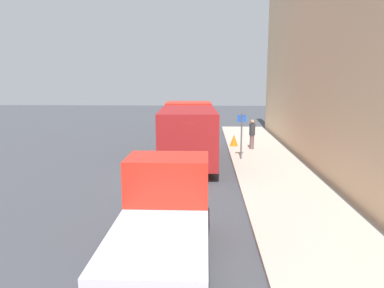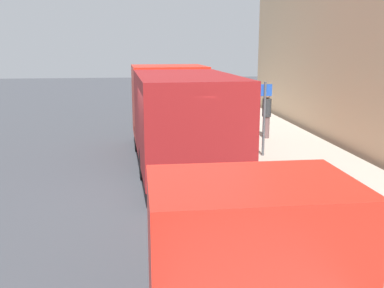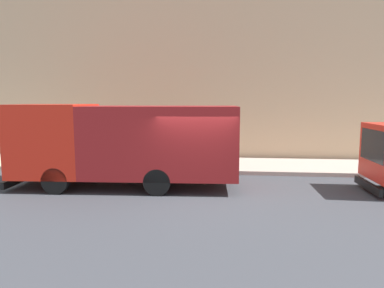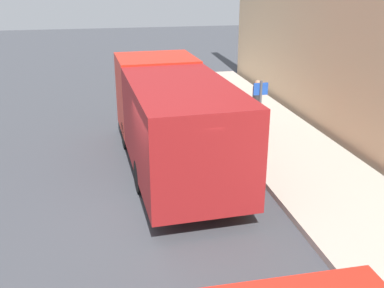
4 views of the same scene
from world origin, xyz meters
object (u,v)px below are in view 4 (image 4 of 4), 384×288
(pedestrian_walking, at_px, (257,102))
(traffic_cone_orange, at_px, (224,111))
(large_utility_truck, at_px, (172,116))
(street_sign_post, at_px, (260,111))

(pedestrian_walking, xyz_separation_m, traffic_cone_orange, (-0.95, 0.94, -0.56))
(large_utility_truck, xyz_separation_m, pedestrian_walking, (3.51, 2.79, -0.52))
(large_utility_truck, height_order, street_sign_post, large_utility_truck)
(large_utility_truck, height_order, pedestrian_walking, large_utility_truck)
(pedestrian_walking, bearing_deg, street_sign_post, 146.20)
(large_utility_truck, height_order, traffic_cone_orange, large_utility_truck)
(large_utility_truck, bearing_deg, pedestrian_walking, 35.89)
(large_utility_truck, bearing_deg, street_sign_post, 1.17)
(large_utility_truck, xyz_separation_m, traffic_cone_orange, (2.56, 3.73, -1.09))
(pedestrian_walking, bearing_deg, large_utility_truck, 112.77)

